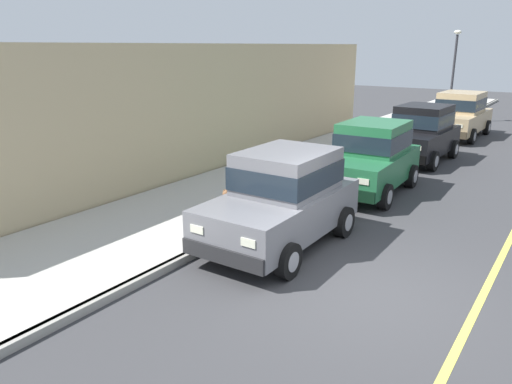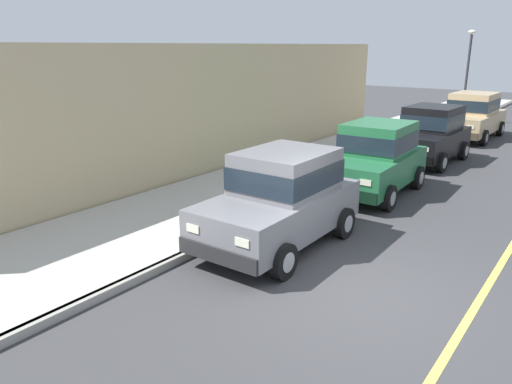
% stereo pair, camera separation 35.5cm
% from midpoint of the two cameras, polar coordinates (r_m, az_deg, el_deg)
% --- Properties ---
extents(ground_plane, '(80.00, 80.00, 0.00)m').
position_cam_midpoint_polar(ground_plane, '(8.22, 11.51, -11.30)').
color(ground_plane, '#38383A').
extents(curb, '(0.16, 64.00, 0.14)m').
position_cam_midpoint_polar(curb, '(9.72, -6.10, -6.02)').
color(curb, gray).
rests_on(curb, ground).
extents(sidewalk, '(3.60, 64.00, 0.14)m').
position_cam_midpoint_polar(sidewalk, '(10.91, -13.33, -3.81)').
color(sidewalk, '#B7B5AD').
rests_on(sidewalk, ground).
extents(lane_centre_line, '(0.12, 57.60, 0.01)m').
position_cam_midpoint_polar(lane_centre_line, '(7.84, 22.61, -13.79)').
color(lane_centre_line, '#E0D64C').
rests_on(lane_centre_line, ground).
extents(car_grey_hatchback, '(1.99, 3.82, 1.88)m').
position_cam_midpoint_polar(car_grey_hatchback, '(9.52, 2.08, -0.62)').
color(car_grey_hatchback, slate).
rests_on(car_grey_hatchback, ground).
extents(car_green_hatchback, '(2.06, 3.86, 1.88)m').
position_cam_midpoint_polar(car_green_hatchback, '(13.37, 12.54, 4.09)').
color(car_green_hatchback, '#23663D').
rests_on(car_green_hatchback, ground).
extents(car_black_hatchback, '(2.04, 3.85, 1.88)m').
position_cam_midpoint_polar(car_black_hatchback, '(17.63, 18.23, 6.66)').
color(car_black_hatchback, black).
rests_on(car_black_hatchback, ground).
extents(car_tan_sedan, '(2.11, 4.64, 1.92)m').
position_cam_midpoint_polar(car_tan_sedan, '(22.94, 22.36, 8.44)').
color(car_tan_sedan, tan).
rests_on(car_tan_sedan, ground).
extents(dog_brown, '(0.50, 0.64, 0.49)m').
position_cam_midpoint_polar(dog_brown, '(11.60, -4.34, -0.27)').
color(dog_brown, brown).
rests_on(dog_brown, sidewalk).
extents(street_lamp, '(0.36, 0.36, 4.42)m').
position_cam_midpoint_polar(street_lamp, '(27.08, 21.84, 13.69)').
color(street_lamp, '#2D2D33').
rests_on(street_lamp, sidewalk).
extents(building_facade, '(0.50, 20.00, 3.88)m').
position_cam_midpoint_polar(building_facade, '(15.40, -5.36, 9.70)').
color(building_facade, tan).
rests_on(building_facade, ground).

